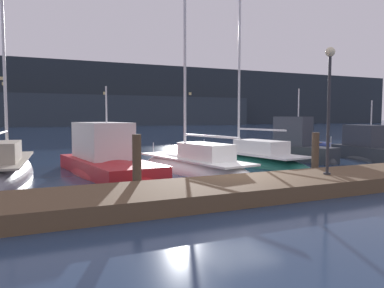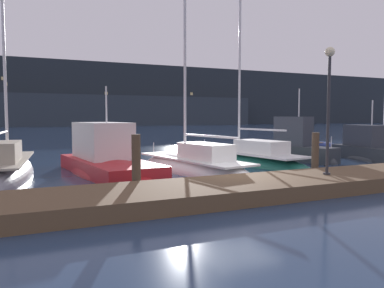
# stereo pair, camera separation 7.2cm
# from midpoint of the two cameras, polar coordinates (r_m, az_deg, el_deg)

# --- Properties ---
(ground_plane) EXTENTS (400.00, 400.00, 0.00)m
(ground_plane) POSITION_cam_midpoint_polar(r_m,az_deg,el_deg) (13.27, 6.69, -6.28)
(ground_plane) COLOR navy
(dock) EXTENTS (29.61, 2.80, 0.45)m
(dock) POSITION_cam_midpoint_polar(r_m,az_deg,el_deg) (11.92, 10.65, -6.42)
(dock) COLOR brown
(dock) RESTS_ON ground
(mooring_pile_1) EXTENTS (0.28, 0.28, 1.86)m
(mooring_pile_1) POSITION_cam_midpoint_polar(r_m,az_deg,el_deg) (11.77, -8.57, -3.05)
(mooring_pile_1) COLOR #4C3D2D
(mooring_pile_1) RESTS_ON ground
(mooring_pile_2) EXTENTS (0.28, 0.28, 1.79)m
(mooring_pile_2) POSITION_cam_midpoint_polar(r_m,az_deg,el_deg) (15.34, 18.13, -1.66)
(mooring_pile_2) COLOR #4C3D2D
(mooring_pile_2) RESTS_ON ground
(sailboat_berth_2) EXTENTS (2.59, 7.69, 10.94)m
(sailboat_berth_2) POSITION_cam_midpoint_polar(r_m,az_deg,el_deg) (16.56, -26.62, -4.15)
(sailboat_berth_2) COLOR gray
(sailboat_berth_2) RESTS_ON ground
(motorboat_berth_3) EXTENTS (3.61, 7.74, 4.38)m
(motorboat_berth_3) POSITION_cam_midpoint_polar(r_m,az_deg,el_deg) (16.30, -12.91, -3.20)
(motorboat_berth_3) COLOR red
(motorboat_berth_3) RESTS_ON ground
(sailboat_berth_4) EXTENTS (3.42, 8.02, 12.05)m
(sailboat_berth_4) POSITION_cam_midpoint_polar(r_m,az_deg,el_deg) (16.36, 0.14, -3.81)
(sailboat_berth_4) COLOR white
(sailboat_berth_4) RESTS_ON ground
(sailboat_berth_5) EXTENTS (3.51, 8.63, 10.81)m
(sailboat_berth_5) POSITION_cam_midpoint_polar(r_m,az_deg,el_deg) (19.58, 8.44, -2.49)
(sailboat_berth_5) COLOR #195647
(sailboat_berth_5) RESTS_ON ground
(motorboat_berth_6) EXTENTS (2.17, 4.88, 4.62)m
(motorboat_berth_6) POSITION_cam_midpoint_polar(r_m,az_deg,el_deg) (21.38, 15.70, -1.30)
(motorboat_berth_6) COLOR #2D3338
(motorboat_berth_6) RESTS_ON ground
(motorboat_berth_7) EXTENTS (2.69, 5.63, 3.90)m
(motorboat_berth_7) POSITION_cam_midpoint_polar(r_m,az_deg,el_deg) (23.08, 25.44, -1.38)
(motorboat_berth_7) COLOR #2D3338
(motorboat_berth_7) RESTS_ON ground
(channel_buoy) EXTENTS (1.44, 1.44, 1.94)m
(channel_buoy) POSITION_cam_midpoint_polar(r_m,az_deg,el_deg) (32.74, -11.59, 1.15)
(channel_buoy) COLOR gold
(channel_buoy) RESTS_ON ground
(dock_lamppost) EXTENTS (0.32, 0.32, 4.26)m
(dock_lamppost) POSITION_cam_midpoint_polar(r_m,az_deg,el_deg) (13.40, 20.03, 7.68)
(dock_lamppost) COLOR #2D2D33
(dock_lamppost) RESTS_ON dock
(hillside_backdrop) EXTENTS (240.00, 23.00, 17.07)m
(hillside_backdrop) POSITION_cam_midpoint_polar(r_m,az_deg,el_deg) (108.67, -22.32, 6.76)
(hillside_backdrop) COLOR #232B33
(hillside_backdrop) RESTS_ON ground
(rowboat_adrift) EXTENTS (1.84, 3.39, 0.56)m
(rowboat_adrift) POSITION_cam_midpoint_polar(r_m,az_deg,el_deg) (33.45, 19.36, -0.16)
(rowboat_adrift) COLOR navy
(rowboat_adrift) RESTS_ON ground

